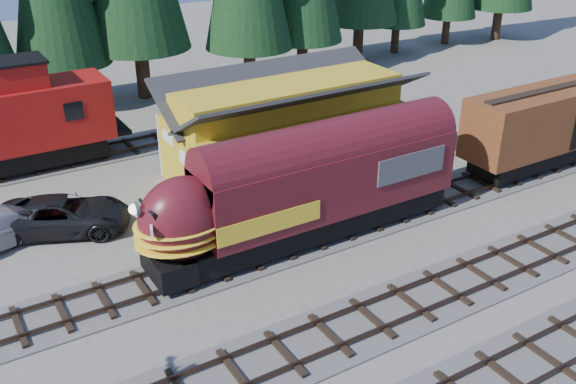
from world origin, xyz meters
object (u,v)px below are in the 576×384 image
boxcar (563,120)px  caboose (6,124)px  depot (290,119)px  locomotive (298,194)px  pickup_truck_b (3,225)px  pickup_truck_a (63,215)px

boxcar → caboose: 29.32m
depot → locomotive: depot is taller
pickup_truck_b → depot: bearing=-109.7°
boxcar → caboose: bearing=151.5°
boxcar → pickup_truck_a: boxcar is taller
depot → caboose: 14.60m
depot → pickup_truck_a: size_ratio=2.20×
depot → pickup_truck_a: bearing=-178.4°
locomotive → pickup_truck_b: (-10.71, 6.64, -1.55)m
depot → boxcar: bearing=-26.1°
depot → caboose: bearing=149.1°
boxcar → pickup_truck_a: (-25.11, 6.17, -1.63)m
caboose → pickup_truck_a: 8.08m
depot → pickup_truck_a: (-11.87, -0.33, -2.15)m
depot → pickup_truck_b: 14.42m
caboose → boxcar: bearing=-28.5°
locomotive → pickup_truck_a: size_ratio=2.50×
depot → boxcar: depot is taller
locomotive → pickup_truck_b: 12.70m
depot → locomotive: size_ratio=0.88×
boxcar → locomotive: bearing=180.0°
pickup_truck_a → pickup_truck_b: pickup_truck_a is taller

